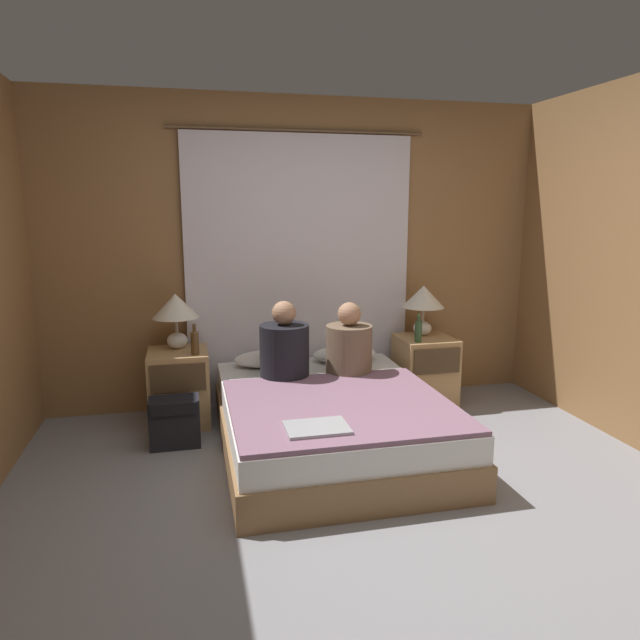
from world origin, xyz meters
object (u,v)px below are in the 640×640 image
Objects in this scene: nightstand_left at (179,387)px; lamp_left at (176,310)px; person_right_in_bed at (349,346)px; beer_bottle_on_right_stand at (418,331)px; pillow_left at (267,359)px; bed at (329,421)px; nightstand_right at (425,370)px; pillow_right at (345,354)px; lamp_right at (423,300)px; backpack_on_floor at (175,419)px; beer_bottle_on_left_stand at (195,342)px; person_left_in_bed at (284,348)px; laptop_on_bed at (317,428)px.

lamp_left is at bearing 90.00° from nightstand_left.
person_right_in_bed is 0.66m from beer_bottle_on_right_stand.
bed is at bearing -67.41° from pillow_left.
pillow_right is at bearing 175.60° from nightstand_right.
lamp_right is at bearing 0.00° from lamp_left.
nightstand_right is 2.08m from backpack_on_floor.
backpack_on_floor is at bearing -145.97° from pillow_left.
pillow_right is 0.40m from person_right_in_bed.
beer_bottle_on_left_stand reaches higher than pillow_right.
pillow_left and pillow_right have the same top height.
lamp_right is 0.77× the size of person_right_in_bed.
nightstand_right is at bearing -2.36° from lamp_left.
person_right_in_bed is (-0.07, -0.37, 0.16)m from pillow_right.
beer_bottle_on_left_stand is at bearing -173.46° from lamp_right.
pillow_left is at bearing 171.18° from beer_bottle_on_right_stand.
backpack_on_floor is (-0.79, -0.12, -0.43)m from person_left_in_bed.
bed reaches higher than backpack_on_floor.
beer_bottle_on_left_stand is 1.75m from beer_bottle_on_right_stand.
lamp_right is (1.00, 0.79, 0.68)m from bed.
nightstand_right is at bearing -2.29° from pillow_left.
nightstand_left is 2.09m from lamp_right.
lamp_left is 1.71m from laptop_on_bed.
lamp_right is 1.21× the size of laptop_on_bed.
nightstand_left is 1.35× the size of lamp_left.
person_left_in_bed reaches higher than laptop_on_bed.
laptop_on_bed is at bearing -131.80° from beer_bottle_on_right_stand.
lamp_left is 0.89m from person_left_in_bed.
beer_bottle_on_right_stand is (0.56, -0.19, 0.21)m from pillow_right.
pillow_left is 2.30× the size of beer_bottle_on_right_stand.
laptop_on_bed is (-1.12, -1.25, -0.23)m from beer_bottle_on_right_stand.
pillow_left is 1.00× the size of pillow_right.
nightstand_right is 1.04× the size of person_right_in_bed.
lamp_left is 1.34m from person_right_in_bed.
person_left_in_bed is at bearing -15.87° from beer_bottle_on_left_stand.
laptop_on_bed is (0.08, -1.43, -0.02)m from pillow_left.
backpack_on_floor is at bearing 165.02° from bed.
nightstand_left is 1.58m from laptop_on_bed.
person_left_in_bed is 1.65× the size of laptop_on_bed.
person_left_in_bed is 1.05× the size of person_right_in_bed.
lamp_left reaches higher than pillow_right.
beer_bottle_on_left_stand is (-1.19, -0.19, 0.21)m from pillow_right.
backpack_on_floor is at bearing -118.19° from beer_bottle_on_left_stand.
person_right_in_bed is (0.56, -0.37, 0.16)m from pillow_left.
lamp_left reaches higher than person_right_in_bed.
lamp_left and lamp_right have the same top height.
person_right_in_bed reaches higher than laptop_on_bed.
person_left_in_bed is 2.54× the size of beer_bottle_on_right_stand.
nightstand_right is 1.09× the size of pillow_right.
nightstand_left is (-1.00, 0.71, 0.09)m from bed.
bed is 1.23m from nightstand_left.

